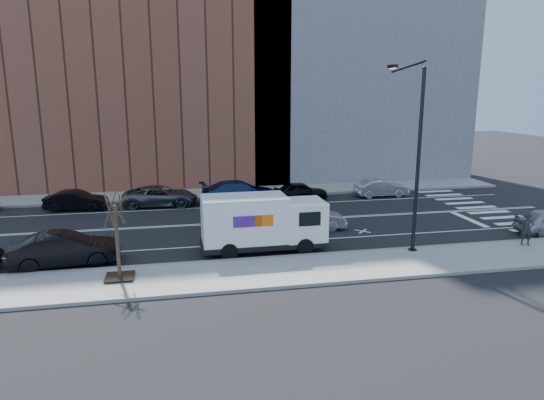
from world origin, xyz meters
name	(u,v)px	position (x,y,z in m)	size (l,w,h in m)	color
ground	(251,222)	(0.00, 0.00, 0.00)	(120.00, 120.00, 0.00)	black
sidewalk_near	(282,271)	(0.00, -8.80, 0.07)	(44.00, 3.60, 0.15)	gray
sidewalk_far	(234,192)	(0.00, 8.80, 0.07)	(44.00, 3.60, 0.15)	gray
curb_near	(274,258)	(0.00, -7.00, 0.08)	(44.00, 0.25, 0.17)	gray
curb_far	(237,197)	(0.00, 7.00, 0.08)	(44.00, 0.25, 0.17)	gray
crosswalk	(482,210)	(16.00, 0.00, 0.00)	(3.00, 14.00, 0.01)	white
road_markings	(251,222)	(0.00, 0.00, 0.00)	(40.00, 8.60, 0.01)	white
bldg_brick	(128,54)	(-8.00, 15.60, 11.00)	(26.00, 10.00, 22.00)	brown
bldg_concrete	(353,34)	(12.00, 15.60, 13.00)	(20.00, 10.00, 26.00)	slate
streetlight	(414,151)	(7.00, -6.91, 5.08)	(0.44, 4.02, 9.34)	black
street_tree	(118,249)	(-7.00, -8.40, 1.45)	(1.20, 1.20, 3.75)	black
fedex_van	(262,222)	(-0.32, -5.60, 1.51)	(6.32, 2.30, 2.88)	black
far_parked_b	(76,200)	(-11.20, 5.40, 0.67)	(1.43, 4.10, 1.35)	black
far_parked_c	(161,196)	(-5.60, 5.52, 0.71)	(2.37, 5.14, 1.43)	#4C4D53
far_parked_d	(240,192)	(0.00, 5.38, 0.81)	(2.28, 5.61, 1.63)	navy
far_parked_e	(300,191)	(4.53, 5.35, 0.68)	(1.61, 4.00, 1.36)	black
far_parked_f	(381,188)	(10.93, 5.37, 0.67)	(1.41, 4.05, 1.33)	#B2B1B6
driving_sedan	(310,218)	(3.10, -2.33, 0.68)	(1.44, 4.13, 1.36)	#B2B2B7
near_parked_rear_a	(66,249)	(-9.62, -5.94, 0.79)	(1.68, 4.82, 1.59)	black
pedestrian	(527,229)	(13.14, -7.77, 1.00)	(0.62, 0.41, 1.70)	#232529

